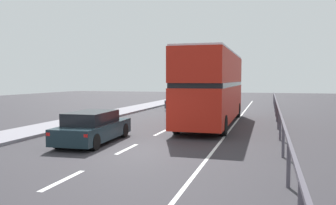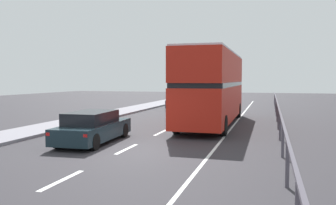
{
  "view_description": "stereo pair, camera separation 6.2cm",
  "coord_description": "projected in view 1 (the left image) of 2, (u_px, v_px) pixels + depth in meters",
  "views": [
    {
      "loc": [
        5.24,
        -12.3,
        2.69
      ],
      "look_at": [
        0.42,
        4.32,
        1.54
      ],
      "focal_mm": 37.43,
      "sensor_mm": 36.0,
      "label": 1
    },
    {
      "loc": [
        5.3,
        -12.28,
        2.69
      ],
      "look_at": [
        0.42,
        4.32,
        1.54
      ],
      "focal_mm": 37.43,
      "sensor_mm": 36.0,
      "label": 2
    }
  ],
  "objects": [
    {
      "name": "ground_plane",
      "position": [
        126.0,
        151.0,
        13.43
      ],
      "size": [
        75.47,
        120.0,
        0.1
      ],
      "primitive_type": "cube",
      "color": "#2E2C30"
    },
    {
      "name": "lane_paint_markings",
      "position": [
        213.0,
        123.0,
        21.42
      ],
      "size": [
        3.4,
        46.0,
        0.01
      ],
      "color": "silver",
      "rests_on": "ground"
    },
    {
      "name": "bridge_side_railing",
      "position": [
        278.0,
        109.0,
        20.39
      ],
      "size": [
        0.1,
        42.0,
        1.19
      ],
      "color": "#4E4853",
      "rests_on": "ground"
    },
    {
      "name": "double_decker_bus_red",
      "position": [
        213.0,
        86.0,
        20.77
      ],
      "size": [
        2.63,
        11.43,
        4.27
      ],
      "rotation": [
        0.0,
        0.0,
        0.01
      ],
      "color": "#B31E12",
      "rests_on": "ground"
    },
    {
      "name": "hatchback_car_near",
      "position": [
        93.0,
        127.0,
        14.85
      ],
      "size": [
        1.93,
        4.6,
        1.34
      ],
      "rotation": [
        0.0,
        0.0,
        0.05
      ],
      "color": "#182930",
      "rests_on": "ground"
    },
    {
      "name": "sedan_car_ahead",
      "position": [
        181.0,
        102.0,
        31.66
      ],
      "size": [
        1.92,
        4.1,
        1.4
      ],
      "rotation": [
        0.0,
        0.0,
        -0.03
      ],
      "color": "#444A55",
      "rests_on": "ground"
    }
  ]
}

